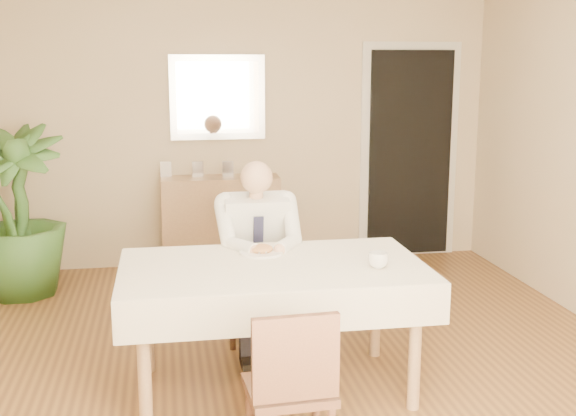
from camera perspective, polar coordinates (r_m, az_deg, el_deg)
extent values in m
plane|color=brown|center=(4.59, 0.76, -12.58)|extent=(5.00, 5.00, 0.00)
cube|color=beige|center=(6.69, -3.17, 6.60)|extent=(4.50, 0.02, 2.60)
cube|color=beige|center=(1.88, 15.09, -6.77)|extent=(4.50, 0.02, 2.60)
cube|color=silver|center=(1.86, 15.07, -2.20)|extent=(1.34, 0.02, 1.44)
cube|color=white|center=(1.88, 14.82, -2.06)|extent=(1.18, 0.02, 1.28)
cube|color=silver|center=(7.05, 9.52, 4.27)|extent=(0.96, 0.03, 2.10)
cube|color=black|center=(7.02, 9.60, 4.24)|extent=(0.80, 0.05, 1.95)
cube|color=silver|center=(6.62, -5.59, 8.69)|extent=(0.86, 0.03, 0.76)
cube|color=white|center=(6.60, -5.57, 8.68)|extent=(0.74, 0.02, 0.64)
cube|color=tan|center=(4.08, -1.20, -4.92)|extent=(1.60, 0.90, 0.04)
cube|color=#FAEDCE|center=(4.08, -1.20, -4.57)|extent=(1.70, 1.01, 0.01)
cube|color=#FAEDCE|center=(3.64, 0.01, -8.34)|extent=(1.70, 0.02, 0.22)
cube|color=#FAEDCE|center=(4.58, -2.14, -4.12)|extent=(1.70, 0.02, 0.22)
cube|color=#FAEDCE|center=(4.07, -13.17, -6.45)|extent=(0.02, 1.00, 0.22)
cube|color=#FAEDCE|center=(4.31, 10.10, -5.32)|extent=(0.02, 1.00, 0.22)
cylinder|color=tan|center=(3.82, -11.28, -12.25)|extent=(0.07, 0.07, 0.70)
cylinder|color=tan|center=(4.04, 9.99, -10.87)|extent=(0.07, 0.07, 0.70)
cylinder|color=tan|center=(4.51, -11.08, -8.47)|extent=(0.07, 0.07, 0.70)
cylinder|color=tan|center=(4.69, 6.93, -7.52)|extent=(0.07, 0.07, 0.70)
cube|color=#462A1A|center=(4.93, -2.59, -5.63)|extent=(0.42, 0.42, 0.04)
cube|color=#462A1A|center=(5.04, -2.89, -2.33)|extent=(0.41, 0.05, 0.41)
cylinder|color=#462A1A|center=(4.81, -4.41, -8.85)|extent=(0.04, 0.04, 0.40)
cylinder|color=#462A1A|center=(4.86, -0.20, -8.63)|extent=(0.04, 0.04, 0.40)
cylinder|color=#462A1A|center=(5.15, -4.79, -7.49)|extent=(0.04, 0.04, 0.40)
cylinder|color=#462A1A|center=(5.19, -0.86, -7.30)|extent=(0.04, 0.04, 0.40)
cube|color=#462A1A|center=(3.42, 0.06, -14.18)|extent=(0.40, 0.40, 0.04)
cube|color=#462A1A|center=(3.17, 0.61, -11.77)|extent=(0.39, 0.06, 0.38)
cylinder|color=#462A1A|center=(3.69, 2.22, -15.76)|extent=(0.04, 0.04, 0.37)
cube|color=white|center=(4.80, -2.57, -2.03)|extent=(0.42, 0.31, 0.55)
cube|color=black|center=(4.69, -2.37, -2.74)|extent=(0.07, 0.08, 0.36)
cylinder|color=tan|center=(4.70, -2.53, 1.22)|extent=(0.09, 0.09, 0.08)
sphere|color=tan|center=(4.66, -2.50, 2.44)|extent=(0.21, 0.21, 0.21)
cube|color=black|center=(4.66, -3.45, -5.46)|extent=(0.13, 0.42, 0.13)
cube|color=black|center=(4.69, -1.01, -5.35)|extent=(0.13, 0.42, 0.13)
cube|color=black|center=(4.59, -3.15, -9.58)|extent=(0.11, 0.12, 0.45)
cube|color=black|center=(4.61, -0.65, -9.44)|extent=(0.11, 0.12, 0.45)
cube|color=black|center=(4.60, -3.03, -12.05)|extent=(0.11, 0.26, 0.07)
cube|color=black|center=(4.63, -0.52, -11.90)|extent=(0.11, 0.26, 0.07)
cylinder|color=white|center=(4.29, -2.13, -3.53)|extent=(0.26, 0.26, 0.02)
ellipsoid|color=#956336|center=(4.29, -2.13, -3.25)|extent=(0.14, 0.14, 0.06)
cylinder|color=silver|center=(4.24, -1.48, -3.49)|extent=(0.01, 0.13, 0.01)
cylinder|color=silver|center=(4.23, -2.56, -3.54)|extent=(0.01, 0.13, 0.01)
imported|color=white|center=(4.03, 7.14, -4.12)|extent=(0.11, 0.11, 0.09)
cube|color=tan|center=(6.62, -5.29, -1.17)|extent=(1.07, 0.39, 0.85)
cube|color=silver|center=(6.59, -9.63, 3.03)|extent=(0.10, 0.02, 0.14)
cube|color=silver|center=(6.57, -7.14, 3.08)|extent=(0.10, 0.02, 0.14)
cube|color=silver|center=(6.55, -4.78, 3.10)|extent=(0.10, 0.02, 0.14)
imported|color=#2E5621|center=(6.17, -20.62, -0.28)|extent=(0.95, 0.95, 1.38)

